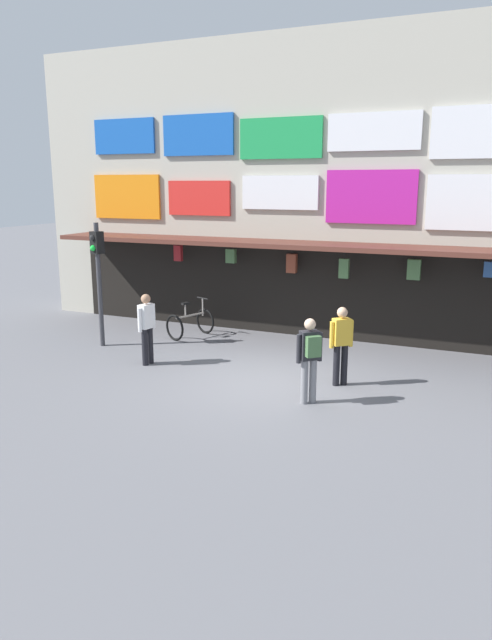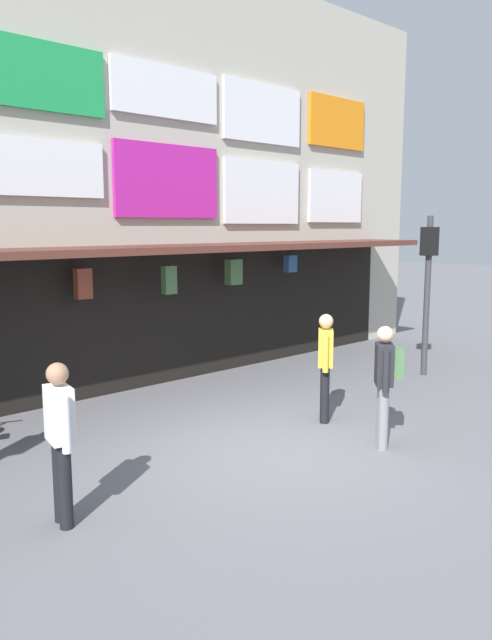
{
  "view_description": "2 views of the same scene",
  "coord_description": "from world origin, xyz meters",
  "px_view_note": "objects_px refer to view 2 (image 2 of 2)",
  "views": [
    {
      "loc": [
        4.38,
        -11.3,
        4.16
      ],
      "look_at": [
        -0.84,
        0.75,
        1.1
      ],
      "focal_mm": 33.05,
      "sensor_mm": 36.0,
      "label": 1
    },
    {
      "loc": [
        -5.65,
        -5.58,
        3.0
      ],
      "look_at": [
        0.5,
        1.04,
        1.62
      ],
      "focal_mm": 34.52,
      "sensor_mm": 36.0,
      "label": 2
    }
  ],
  "objects_px": {
    "pedestrian_in_red": "(60,435)",
    "pedestrian_in_green": "(386,377)",
    "pedestrian_in_white": "(325,361)",
    "traffic_light_far": "(428,270)"
  },
  "relations": [
    {
      "from": "pedestrian_in_red",
      "to": "pedestrian_in_white",
      "type": "height_order",
      "value": "same"
    },
    {
      "from": "traffic_light_far",
      "to": "pedestrian_in_green",
      "type": "distance_m",
      "value": 4.64
    },
    {
      "from": "pedestrian_in_red",
      "to": "pedestrian_in_white",
      "type": "bearing_deg",
      "value": 4.56
    },
    {
      "from": "traffic_light_far",
      "to": "pedestrian_in_white",
      "type": "xyz_separation_m",
      "value": [
        -3.81,
        -0.57,
        -1.19
      ]
    },
    {
      "from": "pedestrian_in_red",
      "to": "pedestrian_in_white",
      "type": "distance_m",
      "value": 4.53
    },
    {
      "from": "pedestrian_in_white",
      "to": "pedestrian_in_green",
      "type": "xyz_separation_m",
      "value": [
        -0.28,
        -1.28,
        0.04
      ]
    },
    {
      "from": "pedestrian_in_red",
      "to": "pedestrian_in_green",
      "type": "bearing_deg",
      "value": -12.29
    },
    {
      "from": "pedestrian_in_white",
      "to": "pedestrian_in_green",
      "type": "bearing_deg",
      "value": -102.33
    },
    {
      "from": "pedestrian_in_white",
      "to": "traffic_light_far",
      "type": "bearing_deg",
      "value": 8.54
    },
    {
      "from": "pedestrian_in_red",
      "to": "pedestrian_in_green",
      "type": "xyz_separation_m",
      "value": [
        4.24,
        -0.92,
        0.04
      ]
    }
  ]
}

